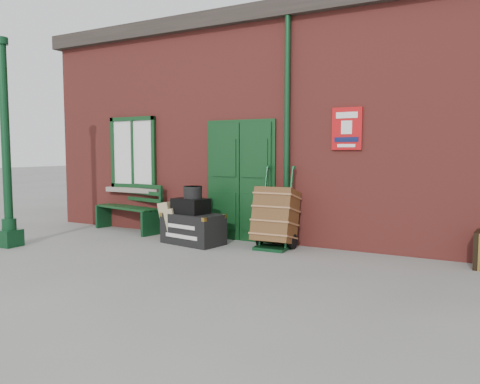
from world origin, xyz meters
The scene contains 10 objects.
ground centered at (0.00, 0.00, 0.00)m, with size 80.00×80.00×0.00m, color gray.
station_building centered at (0.00, 3.49, 2.16)m, with size 10.30×4.30×4.36m.
canopy_column centered at (-3.60, -1.00, 1.41)m, with size 0.34×0.34×3.61m.
bench centered at (-2.86, 1.30, 0.52)m, with size 1.73×0.85×1.03m.
houdini_trunk centered at (-0.89, 0.75, 0.28)m, with size 1.10×0.61×0.55m, color black.
strongbox centered at (-0.94, 0.75, 0.69)m, with size 0.61×0.44×0.28m, color black.
hatbox centered at (-0.91, 0.78, 0.94)m, with size 0.33×0.33×0.22m, color black.
suitcase_back centered at (-1.41, 0.85, 0.38)m, with size 0.21×0.52×0.73m, color tan.
suitcase_front centered at (-1.23, 0.75, 0.33)m, with size 0.19×0.47×0.62m, color tan.
porter_trolley centered at (0.58, 1.11, 0.54)m, with size 0.70×0.76×1.40m.
Camera 1 is at (3.86, -6.21, 1.68)m, focal length 35.00 mm.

